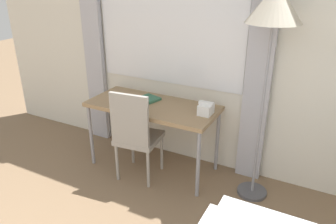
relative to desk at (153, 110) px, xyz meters
The scene contains 6 objects.
wall_back_with_window 0.90m from the desk, 39.47° to the left, with size 5.77×0.13×2.70m.
desk is the anchor object (origin of this frame).
desk_chair 0.31m from the desk, 97.72° to the right, with size 0.44×0.44×0.95m.
standing_lamp 1.45m from the desk, ahead, with size 0.43×0.43×1.88m.
telephone 0.57m from the desk, ahead, with size 0.14×0.15×0.12m.
book 0.15m from the desk, 139.94° to the left, with size 0.25×0.24×0.02m.
Camera 1 is at (1.03, -0.02, 1.96)m, focal length 35.00 mm.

